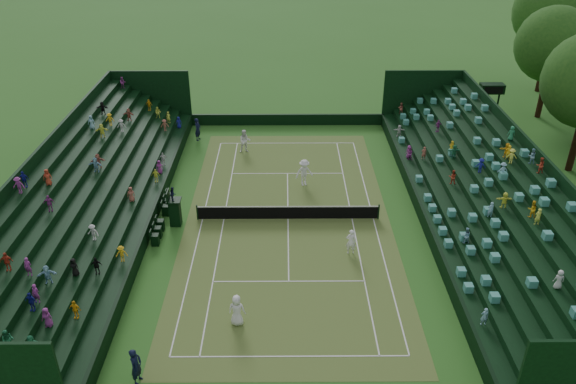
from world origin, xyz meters
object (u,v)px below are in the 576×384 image
object	(u,v)px
umpire_chair	(175,209)
player_near_west	(237,310)
player_far_east	(304,173)
tennis_net	(288,212)
player_near_east	(351,242)
player_far_west	(245,141)

from	to	relation	value
umpire_chair	player_near_west	size ratio (longest dim) A/B	1.58
umpire_chair	player_far_east	distance (m)	9.76
tennis_net	player_near_east	xyz separation A→B (m)	(3.61, -3.77, 0.28)
umpire_chair	player_near_east	xyz separation A→B (m)	(10.69, -3.19, -0.34)
tennis_net	player_near_west	bearing A→B (deg)	-104.66
tennis_net	player_near_west	xyz separation A→B (m)	(-2.53, -9.68, 0.32)
tennis_net	player_far_east	xyz separation A→B (m)	(1.17, 4.63, 0.46)
player_near_west	player_near_east	xyz separation A→B (m)	(6.14, 5.91, -0.04)
player_near_east	player_far_east	bearing A→B (deg)	-71.14
player_near_west	player_far_west	distance (m)	19.91
player_near_east	player_far_west	world-z (taller)	player_far_west
player_near_west	player_far_east	size ratio (longest dim) A/B	0.86
player_near_east	player_far_west	size ratio (longest dim) A/B	0.86
player_far_west	player_far_east	xyz separation A→B (m)	(4.53, -5.58, 0.05)
player_near_west	umpire_chair	bearing A→B (deg)	-55.58
tennis_net	umpire_chair	distance (m)	7.13
player_near_east	player_near_west	bearing A→B (deg)	46.57
umpire_chair	player_far_east	world-z (taller)	umpire_chair
umpire_chair	player_far_east	xyz separation A→B (m)	(8.25, 5.21, -0.16)
player_near_east	player_far_west	distance (m)	15.62
umpire_chair	player_far_east	bearing A→B (deg)	32.27
umpire_chair	player_near_west	world-z (taller)	umpire_chair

